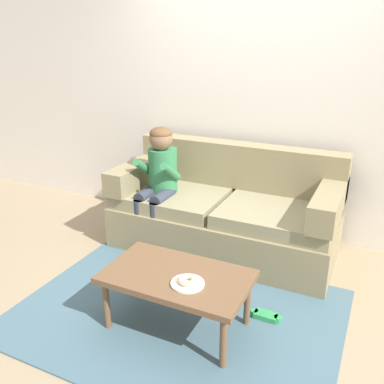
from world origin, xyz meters
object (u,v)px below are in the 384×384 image
coffee_table (177,280)px  couch (226,213)px  donut (188,280)px  person_child (159,176)px  toy_controller (266,316)px

coffee_table → couch: bearing=96.2°
coffee_table → donut: 0.16m
person_child → donut: person_child is taller
couch → toy_controller: 1.14m
coffee_table → person_child: 1.27m
couch → toy_controller: (0.65, -0.88, -0.31)m
donut → toy_controller: bearing=45.1°
coffee_table → person_child: person_child is taller
toy_controller → couch: bearing=110.6°
person_child → toy_controller: size_ratio=4.87×
couch → donut: bearing=-79.2°
couch → donut: couch is taller
person_child → toy_controller: 1.54m
person_child → toy_controller: (1.22, -0.68, -0.65)m
couch → toy_controller: couch is taller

